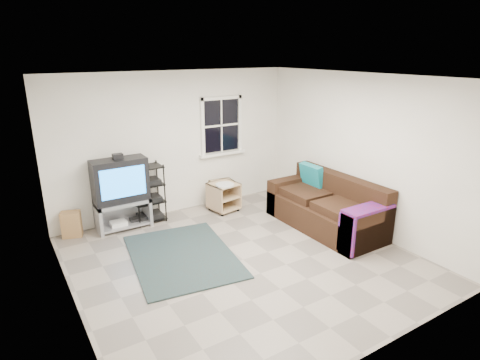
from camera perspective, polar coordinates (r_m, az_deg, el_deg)
room at (r=7.80m, az=-2.65°, el=7.23°), size 4.60×4.62×4.60m
tv_unit at (r=7.03m, az=-16.62°, el=-1.08°), size 0.90×0.45×1.32m
av_rack at (r=7.28m, az=-12.88°, el=-2.34°), size 0.53×0.38×1.05m
side_table_left at (r=7.81m, az=-2.50°, el=-1.88°), size 0.48×0.48×0.52m
side_table_right at (r=7.62m, az=-2.48°, el=-2.08°), size 0.56×0.56×0.57m
sofa at (r=7.05m, az=12.27°, el=-3.96°), size 0.94×2.13×0.97m
shag_rug at (r=6.14m, az=-8.17°, el=-10.61°), size 1.70×2.15×0.02m
paper_bag at (r=7.15m, az=-22.84°, el=-5.83°), size 0.35×0.28×0.43m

